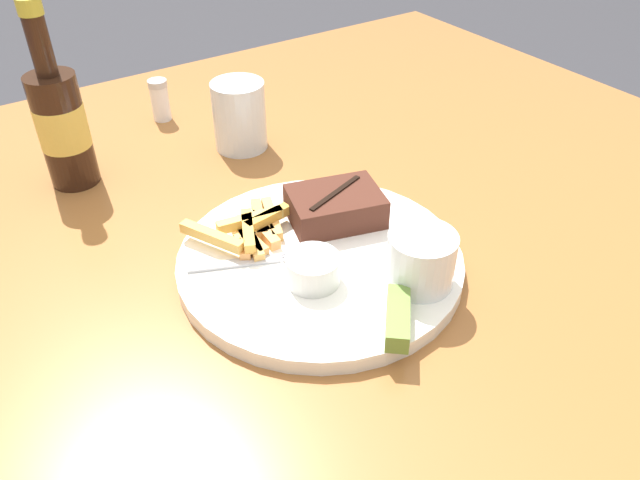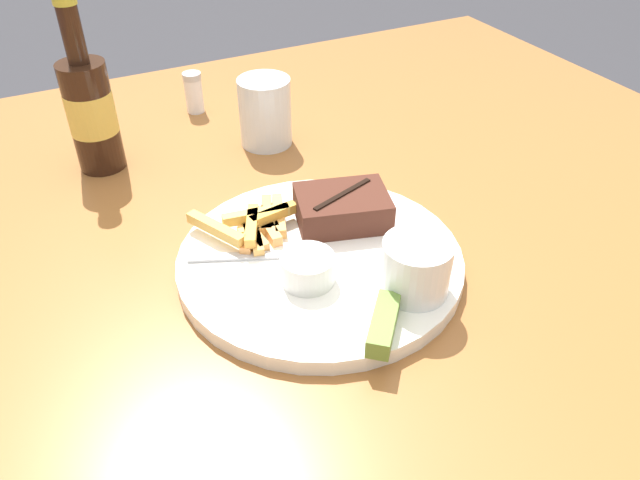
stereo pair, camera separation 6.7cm
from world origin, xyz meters
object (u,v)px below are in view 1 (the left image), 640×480
object	(u,v)px
dinner_plate	(320,261)
drinking_glass	(239,116)
steak_portion	(335,206)
pickle_spear	(399,317)
coleslaw_cup	(421,257)
salt_shaker	(160,100)
dipping_sauce_cup	(313,268)
beer_bottle	(61,123)
fork_utensil	(244,262)

from	to	relation	value
dinner_plate	drinking_glass	bearing A→B (deg)	78.32
steak_portion	pickle_spear	distance (m)	0.19
pickle_spear	steak_portion	bearing A→B (deg)	74.02
coleslaw_cup	salt_shaker	xyz separation A→B (m)	(-0.06, 0.54, -0.02)
dipping_sauce_cup	pickle_spear	world-z (taller)	dipping_sauce_cup
pickle_spear	beer_bottle	xyz separation A→B (m)	(-0.17, 0.47, 0.06)
dinner_plate	dipping_sauce_cup	xyz separation A→B (m)	(-0.03, -0.03, 0.03)
fork_utensil	dinner_plate	bearing A→B (deg)	-0.00
steak_portion	fork_utensil	world-z (taller)	steak_portion
steak_portion	fork_utensil	bearing A→B (deg)	-174.25
coleslaw_cup	dinner_plate	bearing A→B (deg)	122.12
beer_bottle	salt_shaker	distance (m)	0.21
coleslaw_cup	salt_shaker	bearing A→B (deg)	96.27
coleslaw_cup	pickle_spear	xyz separation A→B (m)	(-0.06, -0.04, -0.02)
drinking_glass	fork_utensil	bearing A→B (deg)	-117.65
fork_utensil	salt_shaker	xyz separation A→B (m)	(0.08, 0.41, 0.01)
dipping_sauce_cup	beer_bottle	bearing A→B (deg)	110.63
fork_utensil	drinking_glass	distance (m)	0.30
coleslaw_cup	beer_bottle	world-z (taller)	beer_bottle
dipping_sauce_cup	drinking_glass	bearing A→B (deg)	74.34
beer_bottle	salt_shaker	xyz separation A→B (m)	(0.17, 0.11, -0.05)
salt_shaker	dipping_sauce_cup	bearing A→B (deg)	-93.71
beer_bottle	pickle_spear	bearing A→B (deg)	-69.93
coleslaw_cup	beer_bottle	distance (m)	0.49
dinner_plate	beer_bottle	xyz separation A→B (m)	(-0.17, 0.34, 0.08)
dinner_plate	coleslaw_cup	xyz separation A→B (m)	(0.06, -0.09, 0.04)
beer_bottle	steak_portion	bearing A→B (deg)	-52.58
pickle_spear	drinking_glass	xyz separation A→B (m)	(0.06, 0.43, 0.02)
pickle_spear	fork_utensil	size ratio (longest dim) A/B	0.55
beer_bottle	drinking_glass	xyz separation A→B (m)	(0.23, -0.04, -0.04)
dinner_plate	pickle_spear	distance (m)	0.13
dipping_sauce_cup	salt_shaker	size ratio (longest dim) A/B	0.87
steak_portion	fork_utensil	size ratio (longest dim) A/B	0.96
dipping_sauce_cup	fork_utensil	distance (m)	0.08
coleslaw_cup	salt_shaker	distance (m)	0.54
pickle_spear	dipping_sauce_cup	bearing A→B (deg)	107.99
fork_utensil	beer_bottle	size ratio (longest dim) A/B	0.53
steak_portion	pickle_spear	world-z (taller)	steak_portion
fork_utensil	dipping_sauce_cup	bearing A→B (deg)	-31.90
beer_bottle	drinking_glass	bearing A→B (deg)	-9.83
steak_portion	salt_shaker	distance (m)	0.40
dipping_sauce_cup	salt_shaker	distance (m)	0.48
steak_portion	beer_bottle	xyz separation A→B (m)	(-0.22, 0.29, 0.05)
dipping_sauce_cup	salt_shaker	bearing A→B (deg)	86.29
pickle_spear	drinking_glass	world-z (taller)	drinking_glass
steak_portion	drinking_glass	xyz separation A→B (m)	(0.01, 0.25, 0.01)
drinking_glass	dipping_sauce_cup	bearing A→B (deg)	-105.66
fork_utensil	drinking_glass	bearing A→B (deg)	85.45
dipping_sauce_cup	drinking_glass	xyz separation A→B (m)	(0.09, 0.33, 0.01)
dinner_plate	pickle_spear	xyz separation A→B (m)	(0.00, -0.13, 0.02)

